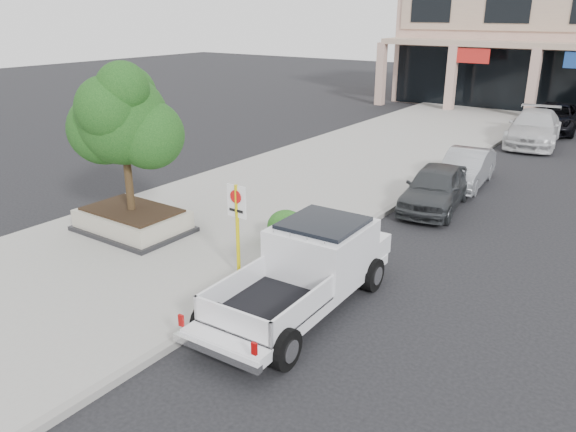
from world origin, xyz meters
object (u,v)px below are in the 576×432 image
at_px(curb_car_b, 466,168).
at_px(curb_car_d, 554,117).
at_px(no_parking_sign, 237,218).
at_px(pickup_truck, 298,274).
at_px(curb_car_a, 435,187).
at_px(planter, 133,220).
at_px(planter_tree, 130,119).
at_px(curb_car_c, 534,128).

height_order(curb_car_b, curb_car_d, curb_car_d).
height_order(no_parking_sign, pickup_truck, no_parking_sign).
xyz_separation_m(curb_car_a, curb_car_b, (-0.04, 3.15, -0.05)).
relative_size(planter, curb_car_a, 0.75).
bearing_deg(planter, curb_car_a, 49.83).
xyz_separation_m(planter, pickup_truck, (6.42, -0.87, 0.42)).
bearing_deg(no_parking_sign, planter_tree, 171.47).
height_order(planter_tree, curb_car_c, planter_tree).
bearing_deg(curb_car_c, pickup_truck, -97.70).
bearing_deg(curb_car_d, no_parking_sign, -98.84).
bearing_deg(curb_car_c, planter_tree, -115.72).
xyz_separation_m(curb_car_b, curb_car_c, (0.38, 8.87, 0.14)).
relative_size(no_parking_sign, curb_car_c, 0.41).
bearing_deg(curb_car_a, curb_car_d, 80.59).
relative_size(curb_car_a, curb_car_d, 0.78).
relative_size(curb_car_c, curb_car_d, 1.04).
distance_m(planter_tree, curb_car_d, 24.35).
xyz_separation_m(planter_tree, curb_car_c, (6.47, 19.30, -2.60)).
distance_m(pickup_truck, curb_car_d, 24.31).
bearing_deg(curb_car_b, planter, -125.79).
relative_size(planter_tree, pickup_truck, 0.70).
bearing_deg(planter_tree, pickup_truck, -9.22).
distance_m(planter, planter_tree, 2.95).
xyz_separation_m(curb_car_a, curb_car_d, (0.47, 16.01, 0.03)).
height_order(pickup_truck, curb_car_a, pickup_truck).
xyz_separation_m(planter, no_parking_sign, (4.42, -0.49, 1.16)).
height_order(planter_tree, curb_car_d, planter_tree).
distance_m(curb_car_b, curb_car_c, 8.88).
relative_size(pickup_truck, curb_car_c, 1.01).
relative_size(curb_car_a, curb_car_c, 0.75).
xyz_separation_m(pickup_truck, curb_car_d, (0.31, 24.31, -0.14)).
relative_size(planter_tree, curb_car_d, 0.74).
distance_m(pickup_truck, curb_car_b, 11.45).
relative_size(planter, curb_car_d, 0.59).
relative_size(planter_tree, curb_car_b, 0.97).
bearing_deg(no_parking_sign, curb_car_b, 80.77).
distance_m(curb_car_c, curb_car_d, 3.99).
bearing_deg(no_parking_sign, curb_car_a, 76.89).
bearing_deg(curb_car_c, curb_car_d, 81.02).
bearing_deg(planter_tree, no_parking_sign, -8.53).
height_order(planter, no_parking_sign, no_parking_sign).
height_order(curb_car_a, curb_car_c, curb_car_c).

